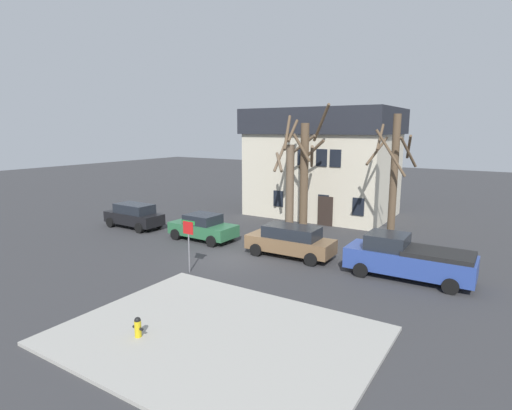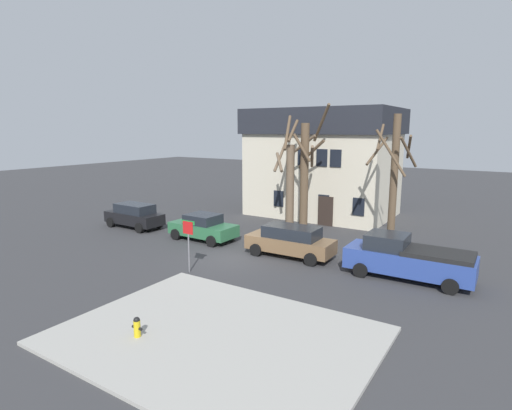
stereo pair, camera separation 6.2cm
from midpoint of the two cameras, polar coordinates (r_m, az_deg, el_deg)
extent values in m
plane|color=#38383A|center=(21.94, -3.59, -7.43)|extent=(120.00, 120.00, 0.00)
cube|color=#A8A59E|center=(14.17, -5.61, -17.69)|extent=(10.02, 7.57, 0.12)
cube|color=beige|center=(33.13, 9.18, 4.20)|extent=(10.62, 7.21, 6.40)
cube|color=#23262D|center=(32.95, 9.39, 11.39)|extent=(11.12, 7.71, 1.90)
cube|color=#2D231E|center=(29.40, 9.56, -0.83)|extent=(1.10, 0.12, 2.10)
cube|color=black|center=(30.97, 3.06, 0.90)|extent=(0.80, 0.08, 1.20)
cube|color=black|center=(29.38, 9.29, 0.26)|extent=(0.80, 0.08, 1.20)
cube|color=black|center=(28.50, 13.99, -0.23)|extent=(0.80, 0.08, 1.20)
cube|color=black|center=(29.69, 6.45, 6.66)|extent=(0.80, 0.08, 1.20)
cube|color=black|center=(29.08, 9.06, 6.52)|extent=(0.80, 0.08, 1.20)
cube|color=black|center=(28.69, 10.94, 6.41)|extent=(0.80, 0.08, 1.20)
cylinder|color=brown|center=(27.48, 4.67, 2.36)|extent=(0.55, 0.55, 5.76)
cylinder|color=brown|center=(27.23, 7.72, 6.67)|extent=(1.39, 2.73, 1.62)
cylinder|color=brown|center=(27.12, 3.18, 5.98)|extent=(1.21, 1.33, 1.23)
cylinder|color=brown|center=(27.72, 3.54, 7.33)|extent=(0.51, 1.66, 2.55)
cylinder|color=brown|center=(27.47, 6.43, 5.94)|extent=(1.25, 1.48, 1.02)
cylinder|color=brown|center=(28.14, 6.15, 8.09)|extent=(2.36, 0.57, 1.67)
cylinder|color=brown|center=(27.23, 6.64, 3.73)|extent=(0.55, 0.55, 7.15)
cylinder|color=brown|center=(27.30, 5.08, 10.27)|extent=(0.45, 1.80, 1.48)
cylinder|color=brown|center=(26.55, 6.31, 7.94)|extent=(1.29, 0.31, 1.81)
cylinder|color=brown|center=(27.17, 4.31, 10.04)|extent=(1.03, 2.36, 2.27)
cylinder|color=brown|center=(27.74, 7.88, 7.53)|extent=(1.84, 0.64, 1.50)
cylinder|color=brown|center=(27.47, 9.00, 11.20)|extent=(1.86, 1.75, 2.42)
cylinder|color=brown|center=(24.53, 18.54, 3.05)|extent=(0.42, 0.42, 7.60)
cylinder|color=brown|center=(23.58, 18.16, 6.90)|extent=(1.82, 0.25, 2.56)
cylinder|color=brown|center=(24.89, 16.44, 7.27)|extent=(0.63, 2.30, 1.60)
cylinder|color=brown|center=(23.96, 20.39, 6.90)|extent=(0.70, 1.67, 1.73)
cylinder|color=brown|center=(24.47, 16.86, 9.06)|extent=(0.38, 1.82, 1.48)
cylinder|color=brown|center=(24.42, 20.45, 7.59)|extent=(0.56, 1.47, 1.36)
cube|color=black|center=(29.68, -16.69, -1.73)|extent=(4.42, 1.80, 0.75)
cube|color=#1E232B|center=(29.48, -16.65, -0.46)|extent=(2.75, 1.56, 0.62)
cylinder|color=black|center=(30.40, -19.69, -2.31)|extent=(0.68, 0.24, 0.68)
cylinder|color=black|center=(31.41, -17.21, -1.76)|extent=(0.68, 0.24, 0.68)
cylinder|color=black|center=(28.10, -16.03, -3.11)|extent=(0.68, 0.24, 0.68)
cylinder|color=black|center=(29.19, -13.50, -2.49)|extent=(0.68, 0.24, 0.68)
cube|color=#2D6B42|center=(25.52, -7.45, -3.35)|extent=(4.27, 1.96, 0.72)
cube|color=#1E232B|center=(25.38, -7.49, -1.93)|extent=(1.98, 1.69, 0.58)
cylinder|color=black|center=(25.90, -11.21, -4.04)|extent=(0.68, 0.23, 0.68)
cylinder|color=black|center=(27.22, -8.44, -3.24)|extent=(0.68, 0.23, 0.68)
cylinder|color=black|center=(24.01, -6.30, -5.05)|extent=(0.68, 0.23, 0.68)
cylinder|color=black|center=(25.43, -3.59, -4.12)|extent=(0.68, 0.23, 0.68)
cube|color=brown|center=(22.10, 4.67, -5.43)|extent=(4.76, 1.82, 0.75)
cube|color=#1E232B|center=(21.88, 4.92, -3.75)|extent=(2.96, 1.58, 0.62)
cylinder|color=black|center=(22.22, -0.08, -6.26)|extent=(0.68, 0.23, 0.68)
cylinder|color=black|center=(23.65, 2.11, -5.23)|extent=(0.68, 0.23, 0.68)
cylinder|color=black|center=(20.80, 7.56, -7.53)|extent=(0.68, 0.23, 0.68)
cylinder|color=black|center=(22.33, 9.37, -6.32)|extent=(0.68, 0.23, 0.68)
cube|color=#2D4799|center=(20.08, 20.41, -7.41)|extent=(5.59, 2.01, 0.96)
cube|color=#1E232B|center=(20.06, 17.75, -4.80)|extent=(1.80, 1.75, 0.70)
cube|color=black|center=(19.74, 24.02, -6.22)|extent=(2.91, 1.91, 0.20)
cylinder|color=black|center=(19.75, 14.28, -8.76)|extent=(0.68, 0.23, 0.68)
cylinder|color=black|center=(21.54, 15.90, -7.22)|extent=(0.68, 0.23, 0.68)
cylinder|color=black|center=(19.05, 25.37, -10.20)|extent=(0.68, 0.23, 0.68)
cylinder|color=black|center=(20.90, 26.03, -8.45)|extent=(0.68, 0.23, 0.68)
cylinder|color=gold|center=(14.33, -16.24, -16.22)|extent=(0.22, 0.22, 0.55)
sphere|color=black|center=(14.20, -16.31, -15.15)|extent=(0.21, 0.21, 0.21)
cylinder|color=black|center=(14.43, -16.69, -15.93)|extent=(0.10, 0.09, 0.09)
cylinder|color=black|center=(14.21, -15.80, -16.31)|extent=(0.10, 0.09, 0.09)
cylinder|color=slate|center=(19.78, -9.42, -5.80)|extent=(0.07, 0.07, 2.49)
cube|color=red|center=(19.52, -9.54, -3.16)|extent=(0.60, 0.03, 0.60)
cube|color=#1E8C38|center=(19.49, -9.48, -2.42)|extent=(0.76, 0.02, 0.18)
camera|label=1|loc=(0.03, -90.08, -0.01)|focal=28.72mm
camera|label=2|loc=(0.03, 89.92, 0.01)|focal=28.72mm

